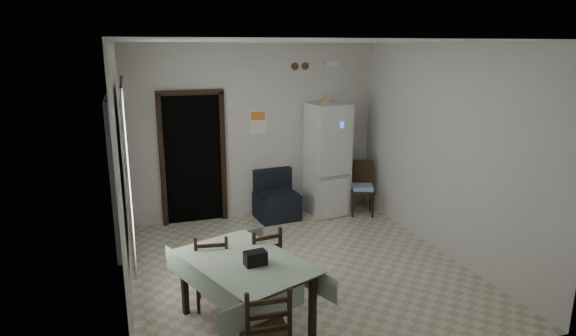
% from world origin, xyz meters
% --- Properties ---
extents(ground, '(4.50, 4.50, 0.00)m').
position_xyz_m(ground, '(0.00, 0.00, 0.00)').
color(ground, beige).
rests_on(ground, ground).
extents(ceiling, '(4.20, 4.50, 0.02)m').
position_xyz_m(ceiling, '(0.00, 0.00, 2.90)').
color(ceiling, white).
rests_on(ceiling, ground).
extents(wall_back, '(4.20, 0.02, 2.90)m').
position_xyz_m(wall_back, '(0.00, 2.25, 1.45)').
color(wall_back, beige).
rests_on(wall_back, ground).
extents(wall_front, '(4.20, 0.02, 2.90)m').
position_xyz_m(wall_front, '(0.00, -2.25, 1.45)').
color(wall_front, beige).
rests_on(wall_front, ground).
extents(wall_left, '(0.02, 4.50, 2.90)m').
position_xyz_m(wall_left, '(-2.10, 0.00, 1.45)').
color(wall_left, beige).
rests_on(wall_left, ground).
extents(wall_right, '(0.02, 4.50, 2.90)m').
position_xyz_m(wall_right, '(2.10, 0.00, 1.45)').
color(wall_right, beige).
rests_on(wall_right, ground).
extents(doorway, '(1.06, 0.52, 2.22)m').
position_xyz_m(doorway, '(-1.05, 2.45, 1.06)').
color(doorway, black).
rests_on(doorway, ground).
extents(window_recess, '(0.10, 1.20, 1.60)m').
position_xyz_m(window_recess, '(-2.15, -0.20, 1.55)').
color(window_recess, silver).
rests_on(window_recess, ground).
extents(curtain, '(0.02, 1.45, 1.85)m').
position_xyz_m(curtain, '(-2.04, -0.20, 1.55)').
color(curtain, silver).
rests_on(curtain, ground).
extents(curtain_rod, '(0.02, 1.60, 0.02)m').
position_xyz_m(curtain_rod, '(-2.03, -0.20, 2.50)').
color(curtain_rod, black).
rests_on(curtain_rod, ground).
extents(calendar, '(0.28, 0.02, 0.40)m').
position_xyz_m(calendar, '(0.05, 2.24, 1.62)').
color(calendar, white).
rests_on(calendar, ground).
extents(calendar_image, '(0.24, 0.01, 0.14)m').
position_xyz_m(calendar_image, '(0.05, 2.23, 1.72)').
color(calendar_image, orange).
rests_on(calendar_image, ground).
extents(light_switch, '(0.08, 0.02, 0.12)m').
position_xyz_m(light_switch, '(0.15, 2.24, 1.10)').
color(light_switch, beige).
rests_on(light_switch, ground).
extents(vent_left, '(0.12, 0.03, 0.12)m').
position_xyz_m(vent_left, '(0.70, 2.23, 2.52)').
color(vent_left, '#503120').
rests_on(vent_left, ground).
extents(vent_right, '(0.12, 0.03, 0.12)m').
position_xyz_m(vent_right, '(0.88, 2.23, 2.52)').
color(vent_right, '#503120').
rests_on(vent_right, ground).
extents(emergency_light, '(0.25, 0.07, 0.09)m').
position_xyz_m(emergency_light, '(1.35, 2.21, 2.55)').
color(emergency_light, white).
rests_on(emergency_light, ground).
extents(fridge, '(0.70, 0.70, 1.92)m').
position_xyz_m(fridge, '(1.18, 1.93, 0.96)').
color(fridge, silver).
rests_on(fridge, ground).
extents(tan_cone, '(0.23, 0.23, 0.18)m').
position_xyz_m(tan_cone, '(1.11, 1.87, 2.00)').
color(tan_cone, tan).
rests_on(tan_cone, fridge).
extents(navy_seat, '(0.73, 0.71, 0.81)m').
position_xyz_m(navy_seat, '(0.28, 1.93, 0.41)').
color(navy_seat, black).
rests_on(navy_seat, ground).
extents(corner_chair, '(0.51, 0.51, 0.92)m').
position_xyz_m(corner_chair, '(1.74, 1.67, 0.46)').
color(corner_chair, black).
rests_on(corner_chair, ground).
extents(dining_table, '(1.39, 1.67, 0.74)m').
position_xyz_m(dining_table, '(-0.98, -1.07, 0.37)').
color(dining_table, '#A3B99E').
rests_on(dining_table, ground).
extents(black_bag, '(0.23, 0.16, 0.14)m').
position_xyz_m(black_bag, '(-0.91, -1.20, 0.81)').
color(black_bag, black).
rests_on(black_bag, dining_table).
extents(dining_chair_far_left, '(0.43, 0.43, 0.88)m').
position_xyz_m(dining_chair_far_left, '(-1.23, -0.54, 0.44)').
color(dining_chair_far_left, black).
rests_on(dining_chair_far_left, ground).
extents(dining_chair_far_right, '(0.43, 0.43, 0.88)m').
position_xyz_m(dining_chair_far_right, '(-0.66, -0.51, 0.44)').
color(dining_chair_far_right, black).
rests_on(dining_chair_far_right, ground).
extents(dining_chair_near_head, '(0.44, 0.44, 0.95)m').
position_xyz_m(dining_chair_near_head, '(-1.02, -1.94, 0.48)').
color(dining_chair_near_head, black).
rests_on(dining_chair_near_head, ground).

